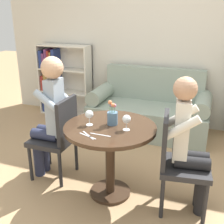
% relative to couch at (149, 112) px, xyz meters
% --- Properties ---
extents(ground_plane, '(16.00, 16.00, 0.00)m').
position_rel_couch_xyz_m(ground_plane, '(0.00, -1.63, -0.31)').
color(ground_plane, tan).
extents(back_wall, '(5.20, 0.05, 2.70)m').
position_rel_couch_xyz_m(back_wall, '(0.00, 0.43, 1.04)').
color(back_wall, beige).
rests_on(back_wall, ground_plane).
extents(round_table, '(0.85, 0.85, 0.73)m').
position_rel_couch_xyz_m(round_table, '(0.00, -1.63, 0.25)').
color(round_table, '#382619').
rests_on(round_table, ground_plane).
extents(couch, '(1.70, 0.80, 0.92)m').
position_rel_couch_xyz_m(couch, '(0.00, 0.00, 0.00)').
color(couch, gray).
rests_on(couch, ground_plane).
extents(bookshelf_left, '(0.91, 0.28, 1.19)m').
position_rel_couch_xyz_m(bookshelf_left, '(-1.65, 0.26, 0.25)').
color(bookshelf_left, silver).
rests_on(bookshelf_left, ground_plane).
extents(chair_left, '(0.42, 0.42, 0.90)m').
position_rel_couch_xyz_m(chair_left, '(-0.62, -1.53, 0.18)').
color(chair_left, '#232326').
rests_on(chair_left, ground_plane).
extents(chair_right, '(0.48, 0.48, 0.90)m').
position_rel_couch_xyz_m(chair_right, '(0.62, -1.61, 0.18)').
color(chair_right, '#232326').
rests_on(chair_right, ground_plane).
extents(person_left, '(0.42, 0.34, 1.31)m').
position_rel_couch_xyz_m(person_left, '(-0.70, -1.53, 0.40)').
color(person_left, '#282D47').
rests_on(person_left, ground_plane).
extents(person_right, '(0.45, 0.38, 1.23)m').
position_rel_couch_xyz_m(person_right, '(0.71, -1.59, 0.34)').
color(person_right, black).
rests_on(person_right, ground_plane).
extents(wine_glass_left, '(0.08, 0.08, 0.14)m').
position_rel_couch_xyz_m(wine_glass_left, '(-0.19, -1.67, 0.52)').
color(wine_glass_left, white).
rests_on(wine_glass_left, round_table).
extents(wine_glass_right, '(0.08, 0.08, 0.14)m').
position_rel_couch_xyz_m(wine_glass_right, '(0.17, -1.66, 0.51)').
color(wine_glass_right, white).
rests_on(wine_glass_right, round_table).
extents(flower_vase, '(0.10, 0.10, 0.24)m').
position_rel_couch_xyz_m(flower_vase, '(0.01, -1.59, 0.50)').
color(flower_vase, slate).
rests_on(flower_vase, round_table).
extents(knife_left_setting, '(0.16, 0.13, 0.00)m').
position_rel_couch_xyz_m(knife_left_setting, '(-0.10, -1.89, 0.42)').
color(knife_left_setting, silver).
rests_on(knife_left_setting, round_table).
extents(fork_left_setting, '(0.18, 0.07, 0.00)m').
position_rel_couch_xyz_m(fork_left_setting, '(-0.10, -1.90, 0.42)').
color(fork_left_setting, silver).
rests_on(fork_left_setting, round_table).
extents(knife_right_setting, '(0.19, 0.02, 0.00)m').
position_rel_couch_xyz_m(knife_right_setting, '(-0.01, -1.84, 0.42)').
color(knife_right_setting, silver).
rests_on(knife_right_setting, round_table).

